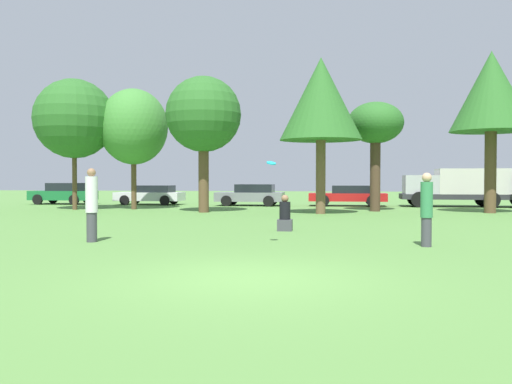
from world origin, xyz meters
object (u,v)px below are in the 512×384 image
Objects in this scene: person_thrower at (92,204)px; tree_4 at (375,126)px; frisbee at (271,163)px; delivery_truck_silver at (457,186)px; parked_car_red at (349,195)px; parked_car_white at (151,194)px; tree_3 at (321,100)px; parked_car_grey at (251,195)px; tree_1 at (134,127)px; tree_5 at (491,93)px; parked_car_green at (64,193)px; tree_2 at (203,115)px; person_catcher at (427,208)px; tree_0 at (74,119)px; bystander_sitting at (285,216)px.

person_thrower is 0.35× the size of tree_4.
delivery_truck_silver is at bearing 66.10° from frisbee.
parked_car_white is at bearing 0.71° from parked_car_red.
tree_3 is 9.33m from parked_car_grey.
frisbee is at bearing 66.92° from delivery_truck_silver.
tree_5 is at bearing -1.85° from tree_1.
tree_3 reaches higher than parked_car_green.
tree_2 reaches higher than parked_car_grey.
person_catcher is 0.26× the size of tree_0.
tree_5 reaches higher than person_catcher.
bystander_sitting is 21.84m from parked_car_green.
frisbee is 0.04× the size of delivery_truck_silver.
tree_0 is at bearing 23.05° from parked_car_red.
tree_2 is at bearing 88.64° from person_thrower.
tree_3 is 0.94× the size of tree_5.
tree_0 is at bearing -164.56° from tree_1.
tree_1 is at bearing 24.70° from parked_car_red.
person_thrower is 15.71m from tree_0.
tree_4 is at bearing 103.39° from parked_car_red.
person_catcher reaches higher than parked_car_red.
bystander_sitting is 14.42m from tree_1.
parked_car_green is 0.87× the size of parked_car_red.
person_catcher is 0.28× the size of delivery_truck_silver.
tree_4 is 7.68m from delivery_truck_silver.
frisbee is 18.15m from tree_0.
parked_car_white is 0.91× the size of parked_car_red.
tree_5 is at bearing 43.90° from person_thrower.
person_thrower reaches higher than person_catcher.
tree_5 is (8.81, 13.70, 3.64)m from frisbee.
parked_car_red is (2.43, 19.32, -1.35)m from frisbee.
tree_2 is 15.36m from delivery_truck_silver.
tree_2 reaches higher than parked_car_white.
tree_4 reaches higher than parked_car_white.
tree_0 is at bearing 122.93° from parked_car_green.
parked_car_green is (-16.32, 7.13, -4.54)m from tree_3.
parked_car_grey is at bearing 32.63° from tree_0.
tree_4 is at bearing 76.09° from frisbee.
tree_1 is (-8.95, 10.62, 3.88)m from bystander_sitting.
bystander_sitting is at bearing -96.20° from tree_3.
delivery_truck_silver reaches higher than bystander_sitting.
delivery_truck_silver is (13.23, 7.01, -3.43)m from tree_2.
parked_car_green is (-19.11, 18.86, -0.22)m from person_catcher.
tree_4 is (15.40, 0.84, -0.48)m from tree_0.
tree_4 is at bearing 58.63° from person_thrower.
tree_2 is 9.58m from parked_car_white.
person_catcher is at bearing -42.62° from bystander_sitting.
person_thrower is 19.97m from parked_car_white.
frisbee is at bearing -69.15° from tree_2.
tree_5 is at bearing 12.16° from tree_3.
parked_car_white is (-5.09, 7.05, -4.02)m from tree_2.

